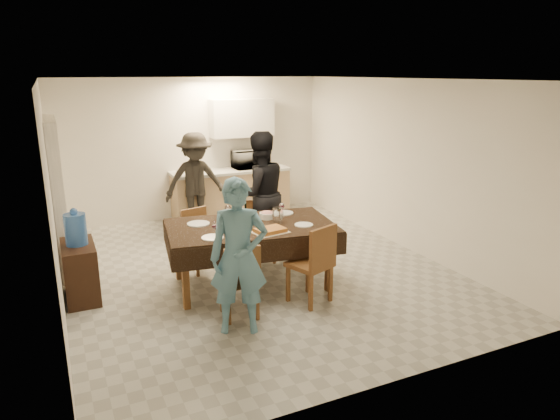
{
  "coord_description": "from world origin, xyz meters",
  "views": [
    {
      "loc": [
        -2.45,
        -6.12,
        2.69
      ],
      "look_at": [
        0.25,
        -0.3,
        0.91
      ],
      "focal_mm": 32.0,
      "sensor_mm": 36.0,
      "label": 1
    }
  ],
  "objects_px": {
    "microwave": "(249,159)",
    "person_kitchen": "(196,181)",
    "person_far": "(259,194)",
    "person_near": "(239,257)",
    "water_jug": "(76,229)",
    "water_pitcher": "(278,215)",
    "console": "(80,271)",
    "wine_bottle": "(246,214)",
    "dining_table": "(251,228)",
    "savoury_tart": "(270,230)"
  },
  "relations": [
    {
      "from": "microwave",
      "to": "person_kitchen",
      "type": "relative_size",
      "value": 0.36
    },
    {
      "from": "person_far",
      "to": "person_near",
      "type": "bearing_deg",
      "value": 59.42
    },
    {
      "from": "water_jug",
      "to": "person_kitchen",
      "type": "height_order",
      "value": "person_kitchen"
    },
    {
      "from": "water_pitcher",
      "to": "person_near",
      "type": "bearing_deg",
      "value": -131.99
    },
    {
      "from": "console",
      "to": "person_kitchen",
      "type": "bearing_deg",
      "value": 46.76
    },
    {
      "from": "wine_bottle",
      "to": "microwave",
      "type": "relative_size",
      "value": 0.47
    },
    {
      "from": "person_far",
      "to": "person_kitchen",
      "type": "relative_size",
      "value": 1.1
    },
    {
      "from": "water_jug",
      "to": "microwave",
      "type": "relative_size",
      "value": 0.63
    },
    {
      "from": "dining_table",
      "to": "savoury_tart",
      "type": "bearing_deg",
      "value": -66.91
    },
    {
      "from": "dining_table",
      "to": "water_pitcher",
      "type": "distance_m",
      "value": 0.38
    },
    {
      "from": "console",
      "to": "savoury_tart",
      "type": "height_order",
      "value": "savoury_tart"
    },
    {
      "from": "dining_table",
      "to": "person_kitchen",
      "type": "bearing_deg",
      "value": 97.47
    },
    {
      "from": "person_far",
      "to": "person_kitchen",
      "type": "distance_m",
      "value": 1.74
    },
    {
      "from": "dining_table",
      "to": "person_kitchen",
      "type": "height_order",
      "value": "person_kitchen"
    },
    {
      "from": "console",
      "to": "microwave",
      "type": "xyz_separation_m",
      "value": [
        3.26,
        2.66,
        0.73
      ]
    },
    {
      "from": "console",
      "to": "water_pitcher",
      "type": "relative_size",
      "value": 3.81
    },
    {
      "from": "dining_table",
      "to": "water_pitcher",
      "type": "bearing_deg",
      "value": 0.22
    },
    {
      "from": "wine_bottle",
      "to": "water_pitcher",
      "type": "relative_size",
      "value": 1.44
    },
    {
      "from": "dining_table",
      "to": "wine_bottle",
      "type": "bearing_deg",
      "value": 143.35
    },
    {
      "from": "dining_table",
      "to": "person_near",
      "type": "distance_m",
      "value": 1.19
    },
    {
      "from": "savoury_tart",
      "to": "person_kitchen",
      "type": "distance_m",
      "value": 3.09
    },
    {
      "from": "savoury_tart",
      "to": "console",
      "type": "bearing_deg",
      "value": 157.67
    },
    {
      "from": "console",
      "to": "person_near",
      "type": "distance_m",
      "value": 2.2
    },
    {
      "from": "water_jug",
      "to": "person_far",
      "type": "relative_size",
      "value": 0.2
    },
    {
      "from": "person_far",
      "to": "console",
      "type": "bearing_deg",
      "value": 9.1
    },
    {
      "from": "water_jug",
      "to": "savoury_tart",
      "type": "relative_size",
      "value": 0.93
    },
    {
      "from": "console",
      "to": "person_far",
      "type": "xyz_separation_m",
      "value": [
        2.59,
        0.55,
        0.58
      ]
    },
    {
      "from": "dining_table",
      "to": "wine_bottle",
      "type": "height_order",
      "value": "wine_bottle"
    },
    {
      "from": "dining_table",
      "to": "savoury_tart",
      "type": "xyz_separation_m",
      "value": [
        0.1,
        -0.38,
        0.06
      ]
    },
    {
      "from": "dining_table",
      "to": "water_pitcher",
      "type": "relative_size",
      "value": 11.35
    },
    {
      "from": "console",
      "to": "wine_bottle",
      "type": "distance_m",
      "value": 2.13
    },
    {
      "from": "person_far",
      "to": "water_pitcher",
      "type": "bearing_deg",
      "value": 76.76
    },
    {
      "from": "console",
      "to": "person_far",
      "type": "relative_size",
      "value": 0.4
    },
    {
      "from": "person_near",
      "to": "dining_table",
      "type": "bearing_deg",
      "value": 82.49
    },
    {
      "from": "person_kitchen",
      "to": "wine_bottle",
      "type": "bearing_deg",
      "value": -91.97
    },
    {
      "from": "dining_table",
      "to": "console",
      "type": "height_order",
      "value": "dining_table"
    },
    {
      "from": "microwave",
      "to": "wine_bottle",
      "type": "bearing_deg",
      "value": 67.78
    },
    {
      "from": "savoury_tart",
      "to": "person_kitchen",
      "type": "xyz_separation_m",
      "value": [
        -0.06,
        3.09,
        0.01
      ]
    },
    {
      "from": "microwave",
      "to": "person_near",
      "type": "bearing_deg",
      "value": 67.19
    },
    {
      "from": "console",
      "to": "person_kitchen",
      "type": "height_order",
      "value": "person_kitchen"
    },
    {
      "from": "water_jug",
      "to": "person_kitchen",
      "type": "distance_m",
      "value": 3.04
    },
    {
      "from": "dining_table",
      "to": "microwave",
      "type": "relative_size",
      "value": 3.73
    },
    {
      "from": "microwave",
      "to": "person_kitchen",
      "type": "bearing_deg",
      "value": 20.89
    },
    {
      "from": "console",
      "to": "water_pitcher",
      "type": "xyz_separation_m",
      "value": [
        2.39,
        -0.55,
        0.57
      ]
    },
    {
      "from": "savoury_tart",
      "to": "dining_table",
      "type": "bearing_deg",
      "value": 104.74
    },
    {
      "from": "savoury_tart",
      "to": "water_jug",
      "type": "bearing_deg",
      "value": 157.67
    },
    {
      "from": "person_near",
      "to": "person_far",
      "type": "distance_m",
      "value": 2.37
    },
    {
      "from": "water_jug",
      "to": "person_kitchen",
      "type": "relative_size",
      "value": 0.22
    },
    {
      "from": "console",
      "to": "wine_bottle",
      "type": "xyz_separation_m",
      "value": [
        1.99,
        -0.45,
        0.61
      ]
    },
    {
      "from": "water_jug",
      "to": "person_kitchen",
      "type": "xyz_separation_m",
      "value": [
        2.08,
        2.21,
        -0.04
      ]
    }
  ]
}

